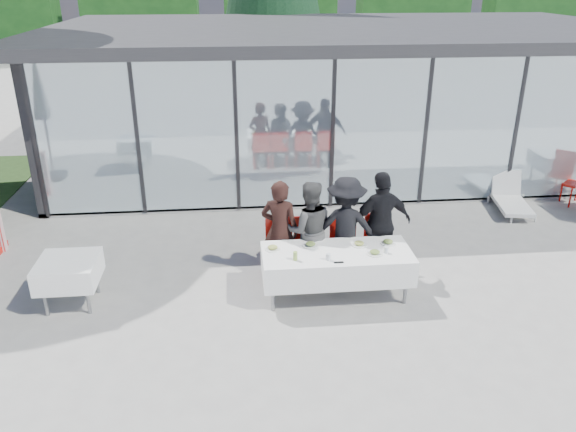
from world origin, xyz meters
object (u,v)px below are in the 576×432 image
(juice_bottle, at_px, (295,256))
(dining_table, at_px, (336,264))
(spare_table_left, at_px, (69,271))
(diner_a, at_px, (280,230))
(lounger, at_px, (510,198))
(plate_extra, at_px, (375,253))
(plate_a, at_px, (273,248))
(plate_d, at_px, (388,242))
(plate_c, at_px, (359,244))
(diner_chair_c, at_px, (344,242))
(folded_eyeglasses, at_px, (339,262))
(plate_b, at_px, (311,245))
(diner_chair_a, at_px, (280,245))
(diner_chair_b, at_px, (308,243))
(diner_c, at_px, (346,227))
(diner_chair_d, at_px, (378,240))
(diner_b, at_px, (309,230))
(diner_d, at_px, (381,224))

(juice_bottle, bearing_deg, dining_table, 17.81)
(spare_table_left, bearing_deg, diner_a, 9.37)
(juice_bottle, xyz_separation_m, lounger, (4.93, 3.28, -0.56))
(diner_a, bearing_deg, plate_extra, 169.01)
(plate_a, bearing_deg, plate_d, 0.87)
(plate_c, bearing_deg, dining_table, -155.43)
(diner_chair_c, bearing_deg, folded_eyeglasses, -104.90)
(plate_b, xyz_separation_m, plate_d, (1.21, -0.03, 0.00))
(diner_chair_a, distance_m, diner_chair_c, 1.06)
(folded_eyeglasses, bearing_deg, spare_table_left, 173.01)
(diner_chair_b, bearing_deg, diner_c, -9.21)
(diner_c, distance_m, plate_b, 0.77)
(diner_chair_d, bearing_deg, plate_extra, -107.99)
(plate_a, distance_m, plate_b, 0.59)
(dining_table, relative_size, diner_b, 1.37)
(dining_table, bearing_deg, plate_c, 24.57)
(diner_chair_a, height_order, plate_extra, diner_chair_a)
(diner_chair_a, relative_size, plate_c, 4.15)
(diner_d, distance_m, folded_eyeglasses, 1.34)
(diner_chair_b, xyz_separation_m, plate_c, (0.72, -0.58, 0.24))
(diner_chair_c, bearing_deg, dining_table, -108.90)
(diner_chair_b, relative_size, plate_a, 4.15)
(diner_chair_b, relative_size, plate_d, 4.15)
(diner_chair_a, relative_size, spare_table_left, 1.13)
(juice_bottle, xyz_separation_m, folded_eyeglasses, (0.62, -0.15, -0.06))
(diner_d, bearing_deg, spare_table_left, -4.68)
(diner_chair_a, xyz_separation_m, diner_c, (1.06, -0.10, 0.31))
(diner_chair_b, bearing_deg, lounger, 26.71)
(diner_chair_a, height_order, plate_d, diner_chair_a)
(dining_table, height_order, juice_bottle, juice_bottle)
(juice_bottle, height_order, spare_table_left, juice_bottle)
(diner_a, relative_size, plate_extra, 7.15)
(dining_table, distance_m, plate_c, 0.48)
(diner_c, xyz_separation_m, diner_chair_c, (-0.00, 0.10, -0.31))
(diner_chair_c, bearing_deg, lounger, 30.03)
(dining_table, relative_size, lounger, 1.60)
(lounger, bearing_deg, plate_b, -148.45)
(diner_chair_c, distance_m, folded_eyeglasses, 1.17)
(diner_chair_d, xyz_separation_m, spare_table_left, (-4.83, -0.62, 0.02))
(diner_c, bearing_deg, folded_eyeglasses, 85.02)
(diner_chair_a, bearing_deg, lounger, 24.57)
(diner_b, distance_m, plate_a, 0.79)
(dining_table, xyz_separation_m, diner_a, (-0.81, 0.65, 0.30))
(folded_eyeglasses, bearing_deg, plate_a, 150.70)
(diner_chair_a, distance_m, juice_bottle, 1.01)
(diner_chair_a, relative_size, lounger, 0.69)
(spare_table_left, bearing_deg, plate_extra, -3.41)
(diner_chair_d, distance_m, lounger, 4.16)
(dining_table, height_order, plate_d, plate_d)
(spare_table_left, bearing_deg, dining_table, -1.83)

